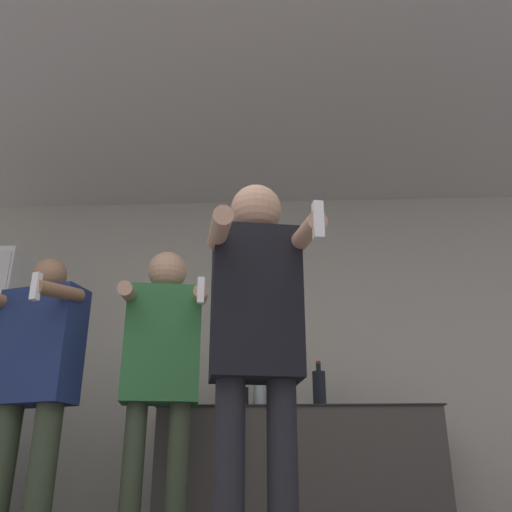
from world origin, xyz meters
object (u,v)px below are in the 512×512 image
(bottle_green_wine, at_px, (242,397))
(bottle_red_label, at_px, (259,391))
(person_woman_foreground, at_px, (257,333))
(person_man_side, at_px, (33,382))
(person_spectator_back, at_px, (162,364))
(bottle_clear_vodka, at_px, (319,389))

(bottle_green_wine, distance_m, bottle_red_label, 0.11)
(person_woman_foreground, bearing_deg, person_man_side, 145.64)
(person_woman_foreground, bearing_deg, bottle_green_wine, 95.74)
(person_man_side, bearing_deg, bottle_red_label, 32.67)
(person_man_side, bearing_deg, bottle_green_wine, 35.23)
(person_spectator_back, bearing_deg, person_man_side, -174.49)
(bottle_red_label, distance_m, person_spectator_back, 0.85)
(bottle_clear_vodka, bearing_deg, bottle_green_wine, 180.00)
(person_man_side, height_order, person_spectator_back, person_spectator_back)
(bottle_green_wine, distance_m, person_spectator_back, 0.79)
(bottle_clear_vodka, height_order, person_man_side, person_man_side)
(bottle_green_wine, bearing_deg, bottle_clear_vodka, -0.00)
(bottle_clear_vodka, xyz_separation_m, person_spectator_back, (-0.89, -0.68, 0.03))
(person_woman_foreground, height_order, person_spectator_back, person_spectator_back)
(bottle_green_wine, bearing_deg, person_man_side, -144.77)
(bottle_red_label, bearing_deg, bottle_clear_vodka, -0.00)
(bottle_red_label, distance_m, person_woman_foreground, 1.58)
(bottle_green_wine, distance_m, person_woman_foreground, 1.58)
(person_woman_foreground, distance_m, person_spectator_back, 1.05)
(person_man_side, bearing_deg, bottle_clear_vodka, 25.66)
(bottle_red_label, bearing_deg, person_woman_foreground, -88.13)
(bottle_red_label, xyz_separation_m, person_man_side, (-1.16, -0.75, -0.06))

